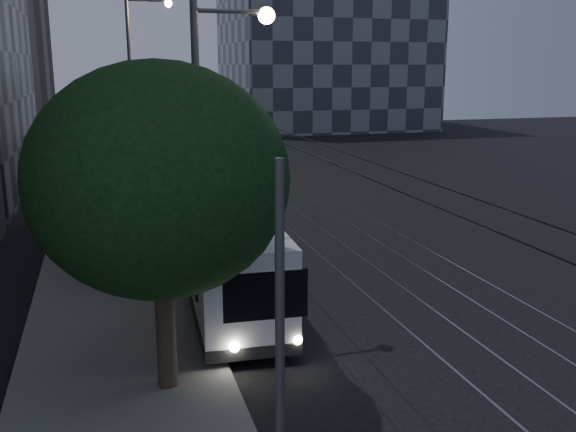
# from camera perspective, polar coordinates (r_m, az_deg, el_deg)

# --- Properties ---
(ground) EXTENTS (120.00, 120.00, 0.00)m
(ground) POSITION_cam_1_polar(r_m,az_deg,el_deg) (21.10, 6.02, -6.86)
(ground) COLOR black
(ground) RESTS_ON ground
(sidewalk) EXTENTS (5.00, 90.00, 0.15)m
(sidewalk) POSITION_cam_1_polar(r_m,az_deg,el_deg) (38.98, -15.74, 2.17)
(sidewalk) COLOR slate
(sidewalk) RESTS_ON ground
(tram_rails) EXTENTS (4.52, 90.00, 0.02)m
(tram_rails) POSITION_cam_1_polar(r_m,az_deg,el_deg) (40.27, -1.36, 2.91)
(tram_rails) COLOR gray
(tram_rails) RESTS_ON ground
(overhead_wires) EXTENTS (2.23, 90.00, 6.00)m
(overhead_wires) POSITION_cam_1_polar(r_m,az_deg,el_deg) (38.59, -12.28, 7.36)
(overhead_wires) COLOR black
(overhead_wires) RESTS_ON ground
(building_distant_right) EXTENTS (22.00, 18.00, 24.00)m
(building_distant_right) POSITION_cam_1_polar(r_m,az_deg,el_deg) (77.80, 3.24, 16.74)
(building_distant_right) COLOR #333841
(building_distant_right) RESTS_ON ground
(trolleybus) EXTENTS (2.98, 11.52, 5.63)m
(trolleybus) POSITION_cam_1_polar(r_m,az_deg,el_deg) (20.72, -5.84, -2.64)
(trolleybus) COLOR silver
(trolleybus) RESTS_ON ground
(pickup_silver) EXTENTS (3.51, 6.78, 1.83)m
(pickup_silver) POSITION_cam_1_polar(r_m,az_deg,el_deg) (27.92, -8.96, 0.01)
(pickup_silver) COLOR #B1B4B9
(pickup_silver) RESTS_ON ground
(car_white_a) EXTENTS (2.24, 3.80, 1.21)m
(car_white_a) POSITION_cam_1_polar(r_m,az_deg,el_deg) (37.42, -8.97, 2.89)
(car_white_a) COLOR white
(car_white_a) RESTS_ON ground
(car_white_b) EXTENTS (2.64, 5.13, 1.42)m
(car_white_b) POSITION_cam_1_polar(r_m,az_deg,el_deg) (38.65, -8.98, 3.38)
(car_white_b) COLOR #B3B4B8
(car_white_b) RESTS_ON ground
(car_white_c) EXTENTS (2.01, 4.33, 1.38)m
(car_white_c) POSITION_cam_1_polar(r_m,az_deg,el_deg) (44.89, -9.74, 4.68)
(car_white_c) COLOR #B4B4B8
(car_white_c) RESTS_ON ground
(car_white_d) EXTENTS (2.89, 4.43, 1.40)m
(car_white_d) POSITION_cam_1_polar(r_m,az_deg,el_deg) (49.64, -10.67, 5.46)
(car_white_d) COLOR silver
(car_white_d) RESTS_ON ground
(tree_0) EXTENTS (5.56, 5.56, 7.37)m
(tree_0) POSITION_cam_1_polar(r_m,az_deg,el_deg) (13.79, -11.40, 3.11)
(tree_0) COLOR #33271C
(tree_0) RESTS_ON ground
(tree_1) EXTENTS (4.62, 4.62, 6.59)m
(tree_1) POSITION_cam_1_polar(r_m,az_deg,el_deg) (23.81, -14.71, 6.21)
(tree_1) COLOR #33271C
(tree_1) RESTS_ON ground
(tree_2) EXTENTS (5.45, 5.45, 7.29)m
(tree_2) POSITION_cam_1_polar(r_m,az_deg,el_deg) (32.42, -14.33, 8.59)
(tree_2) COLOR #33271C
(tree_2) RESTS_ON ground
(tree_3) EXTENTS (4.32, 4.32, 6.21)m
(tree_3) POSITION_cam_1_polar(r_m,az_deg,el_deg) (39.96, -14.70, 8.54)
(tree_3) COLOR #33271C
(tree_3) RESTS_ON ground
(tree_4) EXTENTS (3.84, 3.84, 6.01)m
(tree_4) POSITION_cam_1_polar(r_m,az_deg,el_deg) (48.42, -15.02, 9.27)
(tree_4) COLOR #33271C
(tree_4) RESTS_ON ground
(tree_5) EXTENTS (5.07, 5.07, 7.03)m
(tree_5) POSITION_cam_1_polar(r_m,az_deg,el_deg) (51.88, -15.15, 10.03)
(tree_5) COLOR #33271C
(tree_5) RESTS_ON ground
(streetlamp_near) EXTENTS (2.19, 0.44, 8.92)m
(streetlamp_near) POSITION_cam_1_polar(r_m,az_deg,el_deg) (17.03, -6.69, 7.12)
(streetlamp_near) COLOR #545456
(streetlamp_near) RESTS_ON ground
(streetlamp_far) EXTENTS (2.70, 0.44, 11.31)m
(streetlamp_far) POSITION_cam_1_polar(r_m,az_deg,el_deg) (39.47, -13.22, 12.19)
(streetlamp_far) COLOR #545456
(streetlamp_far) RESTS_ON ground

